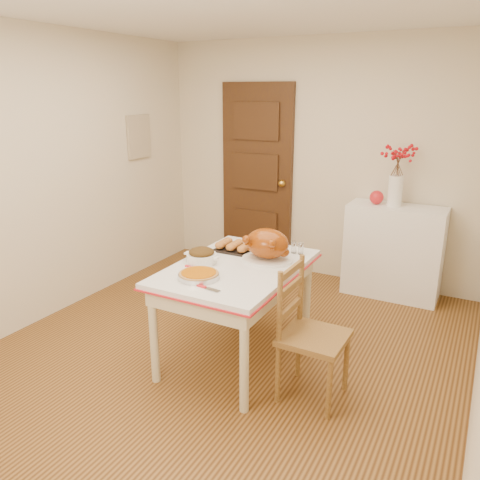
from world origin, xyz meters
The scene contains 19 objects.
floor centered at (0.00, 0.00, 0.00)m, with size 3.50×4.00×0.00m, color #49290E.
ceiling centered at (0.00, 0.00, 2.50)m, with size 3.50×4.00×0.00m, color white.
wall_back centered at (0.00, 2.00, 1.25)m, with size 3.50×0.00×2.50m, color beige.
wall_left centered at (-1.75, 0.00, 1.25)m, with size 0.00×4.00×2.50m, color beige.
door_back centered at (-0.70, 1.97, 1.03)m, with size 0.85×0.06×2.06m, color #331C12.
photo_board centered at (-1.73, 1.20, 1.50)m, with size 0.03×0.35×0.45m, color beige.
sideboard centered at (0.90, 1.78, 0.46)m, with size 0.91×0.40×0.91m, color white.
kitchen_table centered at (0.11, 0.00, 0.38)m, with size 0.86×1.26×0.75m, color white, non-canonical shape.
chair_oak centered at (0.79, -0.19, 0.46)m, with size 0.41×0.41×0.92m, color olive, non-canonical shape.
berry_vase centered at (0.86, 1.78, 1.21)m, with size 0.32×0.32×0.61m, color white, non-canonical shape.
apple centered at (0.69, 1.78, 0.98)m, with size 0.13×0.13×0.13m, color red.
turkey_platter centered at (0.26, 0.19, 0.88)m, with size 0.39×0.31×0.25m, color #833305, non-canonical shape.
pumpkin_pie centered at (0.00, -0.34, 0.78)m, with size 0.28×0.28×0.06m, color #A95200.
stuffing_dish centered at (-0.15, -0.07, 0.81)m, with size 0.28×0.22×0.11m, color #40290A, non-canonical shape.
rolls_tray centered at (-0.06, 0.29, 0.79)m, with size 0.29×0.22×0.08m, color #99632A, non-canonical shape.
pie_server centered at (0.14, -0.47, 0.76)m, with size 0.21×0.06×0.01m, color silver, non-canonical shape.
carving_knife centered at (-0.08, -0.22, 0.76)m, with size 0.25×0.06×0.01m, color silver, non-canonical shape.
drinking_glass centered at (0.19, 0.47, 0.80)m, with size 0.06×0.06×0.10m, color white.
shaker_pair centered at (0.40, 0.46, 0.80)m, with size 0.10×0.04×0.10m, color white, non-canonical shape.
Camera 1 is at (1.67, -2.87, 1.97)m, focal length 35.84 mm.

